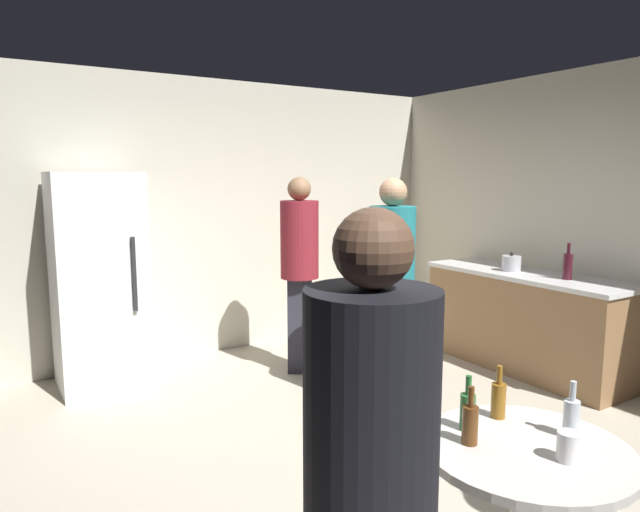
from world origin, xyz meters
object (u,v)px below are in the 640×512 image
at_px(wine_bottle_on_counter, 568,266).
at_px(foreground_table, 525,472).
at_px(beer_bottle_amber, 498,399).
at_px(beer_bottle_brown, 470,423).
at_px(refrigerator, 99,281).
at_px(kettle, 512,263).
at_px(person_in_maroon_shirt, 300,259).
at_px(person_in_black_shirt, 370,485).
at_px(beer_bottle_clear, 571,417).
at_px(person_in_teal_shirt, 392,276).
at_px(plastic_cup_white, 568,447).
at_px(beer_bottle_green, 468,410).

relative_size(wine_bottle_on_counter, foreground_table, 0.39).
xyz_separation_m(beer_bottle_amber, beer_bottle_brown, (-0.28, -0.11, 0.00)).
distance_m(refrigerator, kettle, 3.65).
bearing_deg(person_in_maroon_shirt, kettle, 93.70).
xyz_separation_m(foreground_table, person_in_black_shirt, (-0.94, -0.25, 0.36)).
bearing_deg(wine_bottle_on_counter, beer_bottle_clear, -144.85).
relative_size(person_in_teal_shirt, person_in_maroon_shirt, 1.00).
relative_size(refrigerator, beer_bottle_clear, 7.83).
height_order(refrigerator, person_in_maroon_shirt, refrigerator).
height_order(wine_bottle_on_counter, plastic_cup_white, wine_bottle_on_counter).
bearing_deg(person_in_maroon_shirt, beer_bottle_brown, 13.42).
xyz_separation_m(beer_bottle_brown, beer_bottle_clear, (0.38, -0.17, 0.00)).
bearing_deg(person_in_maroon_shirt, person_in_teal_shirt, 38.73).
distance_m(person_in_teal_shirt, person_in_maroon_shirt, 1.10).
distance_m(person_in_black_shirt, person_in_maroon_shirt, 3.62).
xyz_separation_m(kettle, beer_bottle_brown, (-2.61, -1.97, -0.15)).
xyz_separation_m(beer_bottle_clear, person_in_black_shirt, (-1.15, -0.21, 0.17)).
bearing_deg(person_in_black_shirt, foreground_table, -28.75).
xyz_separation_m(refrigerator, beer_bottle_green, (0.81, -3.34, -0.08)).
relative_size(kettle, person_in_black_shirt, 0.14).
bearing_deg(plastic_cup_white, beer_bottle_clear, 31.98).
height_order(wine_bottle_on_counter, person_in_maroon_shirt, person_in_maroon_shirt).
height_order(refrigerator, plastic_cup_white, refrigerator).
bearing_deg(beer_bottle_clear, wine_bottle_on_counter, 35.15).
distance_m(refrigerator, foreground_table, 3.69).
relative_size(beer_bottle_clear, person_in_teal_shirt, 0.13).
height_order(refrigerator, person_in_teal_shirt, refrigerator).
distance_m(refrigerator, wine_bottle_on_counter, 3.94).
distance_m(beer_bottle_brown, plastic_cup_white, 0.35).
bearing_deg(refrigerator, beer_bottle_amber, -73.05).
relative_size(plastic_cup_white, person_in_maroon_shirt, 0.06).
bearing_deg(beer_bottle_green, person_in_black_shirt, -150.87).
xyz_separation_m(beer_bottle_brown, person_in_maroon_shirt, (0.86, 2.85, 0.22)).
relative_size(foreground_table, person_in_black_shirt, 0.47).
relative_size(refrigerator, person_in_black_shirt, 1.06).
bearing_deg(person_in_teal_shirt, beer_bottle_green, -38.86).
xyz_separation_m(foreground_table, beer_bottle_brown, (-0.17, 0.13, 0.19)).
relative_size(wine_bottle_on_counter, beer_bottle_green, 1.35).
bearing_deg(plastic_cup_white, refrigerator, 104.09).
bearing_deg(refrigerator, kettle, -23.57).
bearing_deg(person_in_maroon_shirt, wine_bottle_on_counter, 82.11).
height_order(wine_bottle_on_counter, beer_bottle_brown, wine_bottle_on_counter).
bearing_deg(person_in_black_shirt, kettle, -8.83).
bearing_deg(beer_bottle_green, person_in_maroon_shirt, 74.20).
relative_size(kettle, plastic_cup_white, 2.22).
bearing_deg(beer_bottle_clear, beer_bottle_green, 139.31).
distance_m(beer_bottle_brown, person_in_teal_shirt, 2.04).
bearing_deg(plastic_cup_white, beer_bottle_amber, 78.31).
bearing_deg(kettle, foreground_table, -139.22).
xyz_separation_m(beer_bottle_amber, plastic_cup_white, (-0.08, -0.39, -0.03)).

